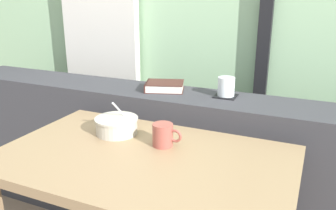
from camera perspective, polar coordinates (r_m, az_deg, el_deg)
dark_console_ledge at (r=1.80m, az=3.46°, el=-10.38°), size 2.80×0.30×0.78m
breakfast_table at (r=1.27m, az=-4.07°, el=-13.35°), size 1.02×0.63×0.71m
coaster_square at (r=1.64m, az=9.49°, el=1.47°), size 0.10×0.10×0.00m
juice_glass at (r=1.63m, az=9.57°, el=2.93°), size 0.08×0.08×0.09m
closed_book at (r=1.73m, az=-0.61°, el=3.13°), size 0.22×0.20×0.04m
soup_bowl at (r=1.40m, az=-8.46°, el=-3.35°), size 0.17×0.18×0.14m
ceramic_mug at (r=1.27m, az=-0.78°, el=-4.96°), size 0.11×0.08×0.08m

